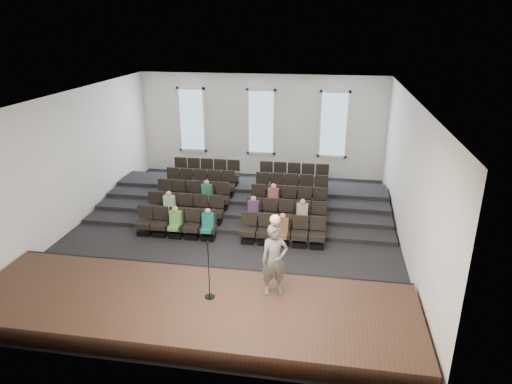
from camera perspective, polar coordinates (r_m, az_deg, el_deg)
ground at (r=16.87m, az=-3.03°, el=-5.20°), size 14.00×14.00×0.00m
ceiling at (r=15.37m, az=-3.39°, el=11.87°), size 12.00×14.00×0.02m
wall_back at (r=22.61m, az=0.66°, el=8.26°), size 12.00×0.04×5.00m
wall_front at (r=9.77m, az=-12.20°, el=-9.59°), size 12.00×0.04×5.00m
wall_left at (r=18.19m, az=-22.10°, el=3.65°), size 0.04×14.00×5.00m
wall_right at (r=15.81m, az=18.64°, el=1.69°), size 0.04×14.00×5.00m
stage at (r=12.48m, az=-8.18°, el=-14.22°), size 11.80×3.60×0.50m
stage_lip at (r=13.91m, az=-6.01°, el=-10.15°), size 11.80×0.06×0.52m
risers at (r=19.64m, az=-1.08°, el=-0.71°), size 11.80×4.80×0.60m
seating_rows at (r=17.97m, az=-2.03°, el=-1.13°), size 6.80×4.70×1.67m
windows at (r=22.51m, az=0.64°, el=8.72°), size 8.44×0.10×3.24m
audience at (r=16.82m, az=-2.85°, el=-2.24°), size 5.45×2.64×1.10m
speaker at (r=12.05m, az=2.32°, el=-8.48°), size 0.83×0.69×1.96m
mic_stand at (r=12.15m, az=-5.87°, el=-11.00°), size 0.28×0.28×1.65m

